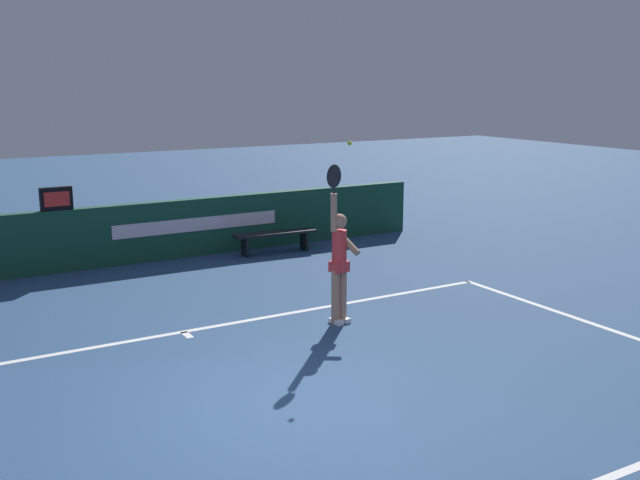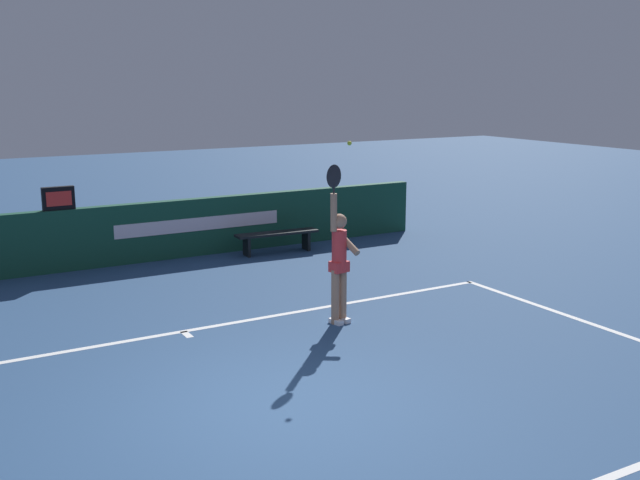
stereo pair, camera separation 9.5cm
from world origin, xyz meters
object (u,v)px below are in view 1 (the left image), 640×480
(tennis_player, at_px, (339,259))
(tennis_ball, at_px, (350,143))
(speed_display, at_px, (56,199))
(courtside_bench_far, at_px, (275,237))

(tennis_player, relative_size, tennis_ball, 37.33)
(tennis_ball, bearing_deg, speed_display, 120.07)
(tennis_player, height_order, tennis_ball, tennis_ball)
(tennis_player, xyz_separation_m, tennis_ball, (0.13, -0.06, 1.69))
(speed_display, distance_m, courtside_bench_far, 4.40)
(speed_display, xyz_separation_m, tennis_ball, (3.08, -5.31, 1.28))
(speed_display, bearing_deg, courtside_bench_far, -8.82)
(speed_display, distance_m, tennis_ball, 6.27)
(tennis_ball, height_order, courtside_bench_far, tennis_ball)
(speed_display, height_order, tennis_ball, tennis_ball)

